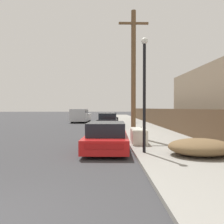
# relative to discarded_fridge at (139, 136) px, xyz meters

# --- Properties ---
(sidewalk_curb) EXTENTS (4.20, 63.00, 0.12)m
(sidewalk_curb) POSITION_rel_discarded_fridge_xyz_m (1.58, 15.60, -0.42)
(sidewalk_curb) COLOR gray
(sidewalk_curb) RESTS_ON ground
(discarded_fridge) EXTENTS (0.80, 1.86, 0.75)m
(discarded_fridge) POSITION_rel_discarded_fridge_xyz_m (0.00, 0.00, 0.00)
(discarded_fridge) COLOR silver
(discarded_fridge) RESTS_ON sidewalk_curb
(parked_sports_car_red) EXTENTS (2.03, 4.44, 1.26)m
(parked_sports_car_red) POSITION_rel_discarded_fridge_xyz_m (-1.63, -1.21, 0.09)
(parked_sports_car_red) COLOR red
(parked_sports_car_red) RESTS_ON ground
(car_parked_mid) EXTENTS (1.90, 4.67, 1.40)m
(car_parked_mid) POSITION_rel_discarded_fridge_xyz_m (-1.56, 10.05, 0.18)
(car_parked_mid) COLOR black
(car_parked_mid) RESTS_ON ground
(car_parked_far) EXTENTS (2.19, 4.59, 1.35)m
(car_parked_far) POSITION_rel_discarded_fridge_xyz_m (-1.38, 16.06, 0.15)
(car_parked_far) COLOR black
(car_parked_far) RESTS_ON ground
(pickup_truck) EXTENTS (2.36, 5.81, 1.76)m
(pickup_truck) POSITION_rel_discarded_fridge_xyz_m (-5.09, 18.11, 0.41)
(pickup_truck) COLOR silver
(pickup_truck) RESTS_ON ground
(utility_pole) EXTENTS (1.80, 0.29, 7.67)m
(utility_pole) POSITION_rel_discarded_fridge_xyz_m (0.01, 2.22, 3.59)
(utility_pole) COLOR brown
(utility_pole) RESTS_ON sidewalk_curb
(street_lamp) EXTENTS (0.26, 0.26, 4.56)m
(street_lamp) POSITION_rel_discarded_fridge_xyz_m (-0.13, -2.40, 2.29)
(street_lamp) COLOR black
(street_lamp) RESTS_ON sidewalk_curb
(brush_pile) EXTENTS (2.38, 1.90, 0.62)m
(brush_pile) POSITION_rel_discarded_fridge_xyz_m (1.87, -2.99, -0.05)
(brush_pile) COLOR brown
(brush_pile) RESTS_ON sidewalk_curb
(wooden_fence) EXTENTS (0.08, 36.40, 1.71)m
(wooden_fence) POSITION_rel_discarded_fridge_xyz_m (3.53, 9.45, 0.49)
(wooden_fence) COLOR brown
(wooden_fence) RESTS_ON sidewalk_curb
(pedestrian) EXTENTS (0.34, 0.34, 1.65)m
(pedestrian) POSITION_rel_discarded_fridge_xyz_m (1.69, 15.09, 0.48)
(pedestrian) COLOR #282D42
(pedestrian) RESTS_ON sidewalk_curb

